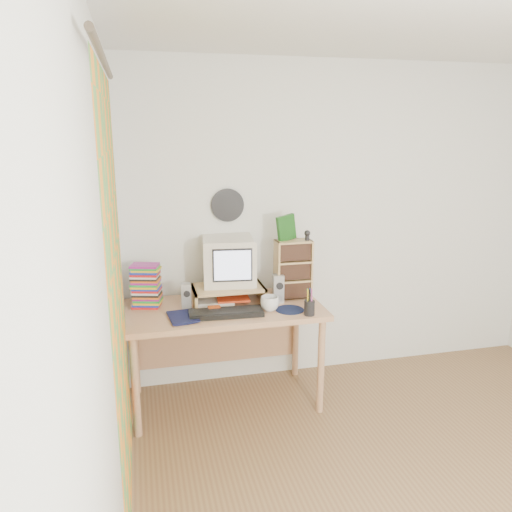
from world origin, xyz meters
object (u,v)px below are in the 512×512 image
dvd_stack (146,289)px  diary (169,317)px  mug (270,304)px  cd_rack (293,270)px  crt_monitor (229,262)px  desk (223,322)px  keyboard (226,313)px

dvd_stack → diary: dvd_stack is taller
mug → dvd_stack: bearing=161.3°
cd_rack → crt_monitor: bearing=171.9°
mug → diary: size_ratio=0.58×
crt_monitor → mug: crt_monitor is taller
dvd_stack → mug: size_ratio=2.05×
dvd_stack → diary: bearing=-50.7°
desk → diary: (-0.40, -0.23, 0.16)m
desk → mug: bearing=-34.4°
desk → dvd_stack: size_ratio=5.22×
cd_rack → diary: size_ratio=1.98×
desk → diary: diary is taller
desk → mug: (0.30, -0.21, 0.19)m
crt_monitor → mug: (0.23, -0.29, -0.24)m
crt_monitor → cd_rack: size_ratio=0.81×
keyboard → dvd_stack: size_ratio=1.88×
dvd_stack → diary: 0.35m
crt_monitor → keyboard: (-0.08, -0.31, -0.27)m
desk → crt_monitor: 0.44m
mug → diary: bearing=-178.1°
cd_rack → diary: 0.99m
crt_monitor → mug: size_ratio=2.76×
cd_rack → mug: (-0.24, -0.22, -0.17)m
desk → keyboard: bearing=-93.3°
dvd_stack → desk: bearing=7.3°
desk → mug: 0.41m
keyboard → cd_rack: bearing=26.5°
keyboard → dvd_stack: dvd_stack is taller
desk → cd_rack: bearing=1.5°
desk → diary: bearing=-150.1°
crt_monitor → dvd_stack: crt_monitor is taller
crt_monitor → keyboard: 0.43m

